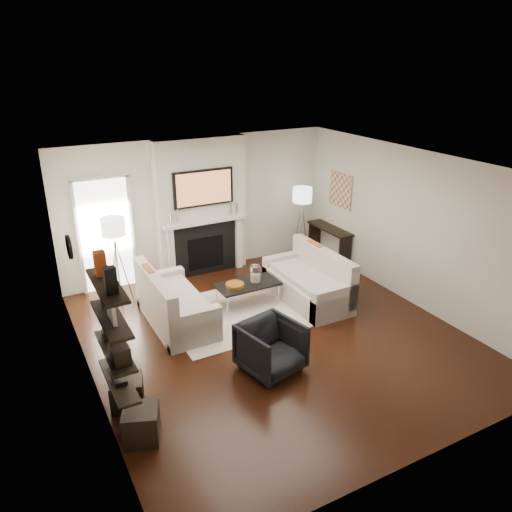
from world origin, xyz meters
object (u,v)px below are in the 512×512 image
lamp_left_shade (113,227)px  armchair (271,345)px  loveseat_right_base (307,289)px  ottoman_near (127,392)px  loveseat_left_base (177,311)px  coffee_table (248,284)px  lamp_right_shade (302,195)px

lamp_left_shade → armchair: bearing=-65.5°
lamp_left_shade → loveseat_right_base: bearing=-25.6°
armchair → ottoman_near: bearing=162.6°
loveseat_left_base → lamp_left_shade: 1.78m
coffee_table → armchair: size_ratio=1.39×
lamp_right_shade → loveseat_right_base: bearing=-119.2°
armchair → loveseat_right_base: bearing=31.4°
ottoman_near → loveseat_left_base: bearing=53.4°
loveseat_left_base → lamp_left_shade: size_ratio=4.50×
loveseat_left_base → armchair: 2.02m
lamp_left_shade → ottoman_near: lamp_left_shade is taller
coffee_table → lamp_right_shade: bearing=33.9°
loveseat_right_base → ottoman_near: (-3.61, -1.38, -0.01)m
lamp_right_shade → ottoman_near: size_ratio=1.00×
loveseat_left_base → coffee_table: 1.33m
loveseat_right_base → coffee_table: (-1.02, 0.33, 0.19)m
lamp_left_shade → ottoman_near: (-0.62, -2.82, -1.25)m
ottoman_near → lamp_right_shade: bearing=33.7°
loveseat_left_base → lamp_right_shade: size_ratio=4.50×
loveseat_right_base → ottoman_near: loveseat_right_base is taller
loveseat_right_base → loveseat_left_base: bearing=172.0°
loveseat_left_base → ottoman_near: size_ratio=4.50×
armchair → lamp_left_shade: bearing=102.2°
loveseat_right_base → lamp_left_shade: size_ratio=4.50×
loveseat_left_base → armchair: (0.71, -1.89, 0.19)m
loveseat_right_base → armchair: bearing=-136.3°
armchair → lamp_right_shade: bearing=39.2°
armchair → lamp_right_shade: (2.54, 3.19, 1.05)m
loveseat_right_base → coffee_table: 1.09m
armchair → lamp_right_shade: lamp_right_shade is taller
armchair → lamp_left_shade: size_ratio=1.98×
lamp_left_shade → ottoman_near: bearing=-102.4°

